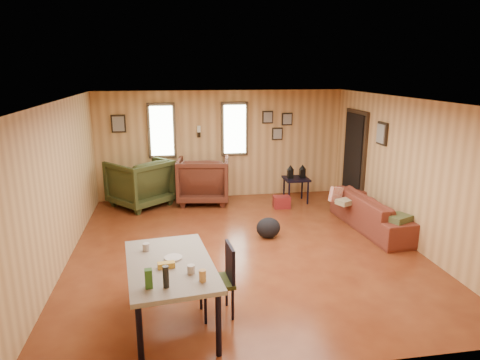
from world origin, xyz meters
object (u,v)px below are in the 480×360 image
(end_table, at_px, (154,182))
(side_table, at_px, (296,177))
(recliner_brown, at_px, (203,177))
(sofa, at_px, (377,207))
(recliner_green, at_px, (140,180))
(dining_table, at_px, (170,269))

(end_table, relative_size, side_table, 0.90)
(end_table, bearing_deg, recliner_brown, -15.32)
(end_table, distance_m, side_table, 3.14)
(end_table, bearing_deg, side_table, -11.87)
(sofa, height_order, end_table, sofa)
(recliner_green, xyz_separation_m, end_table, (0.28, 0.36, -0.14))
(recliner_brown, relative_size, recliner_green, 1.00)
(end_table, bearing_deg, dining_table, -86.16)
(recliner_green, distance_m, side_table, 3.36)
(sofa, relative_size, recliner_green, 1.93)
(sofa, relative_size, recliner_brown, 1.93)
(sofa, distance_m, recliner_brown, 3.69)
(side_table, bearing_deg, recliner_green, 175.15)
(recliner_brown, bearing_deg, sofa, 152.48)
(recliner_green, relative_size, dining_table, 0.68)
(sofa, bearing_deg, side_table, 24.99)
(recliner_brown, height_order, dining_table, recliner_brown)
(recliner_brown, xyz_separation_m, dining_table, (-0.74, -4.68, 0.15))
(recliner_brown, xyz_separation_m, end_table, (-1.07, 0.29, -0.14))
(side_table, xyz_separation_m, dining_table, (-2.74, -4.33, 0.14))
(recliner_brown, height_order, side_table, recliner_brown)
(recliner_brown, relative_size, side_table, 1.33)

